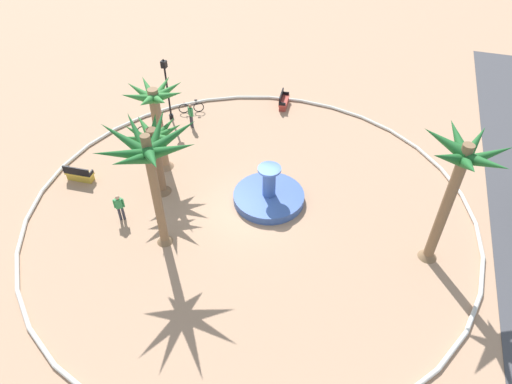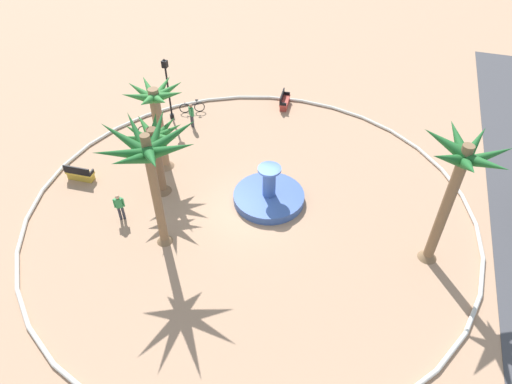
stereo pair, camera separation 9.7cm
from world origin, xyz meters
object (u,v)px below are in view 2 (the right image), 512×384
object	(u,v)px
palm_tree_by_curb	(148,158)
palm_tree_far_side	(154,145)
person_pedestrian_stroll	(120,206)
palm_tree_near_fountain	(458,175)
palm_tree_mid_plaza	(157,110)
bicycle_red_frame	(192,107)
bench_west	(80,174)
person_cyclist_helmet	(191,114)
bicycle_by_lamppost	(152,130)
bench_east	(284,102)
lamppost	(168,84)
person_cyclist_photo	(154,108)
fountain	(269,196)

from	to	relation	value
palm_tree_by_curb	palm_tree_far_side	distance (m)	4.30
person_pedestrian_stroll	palm_tree_near_fountain	bearing A→B (deg)	97.97
palm_tree_mid_plaza	palm_tree_far_side	size ratio (longest dim) A/B	1.23
palm_tree_far_side	palm_tree_mid_plaza	bearing A→B (deg)	-158.56
palm_tree_mid_plaza	bicycle_red_frame	world-z (taller)	palm_tree_mid_plaza
bench_west	palm_tree_mid_plaza	bearing A→B (deg)	122.47
bench_west	person_cyclist_helmet	xyz separation A→B (m)	(-6.91, 3.82, 0.58)
palm_tree_near_fountain	bicycle_by_lamppost	size ratio (longest dim) A/B	4.24
person_cyclist_helmet	bench_east	bearing A→B (deg)	130.23
lamppost	person_pedestrian_stroll	bearing A→B (deg)	10.55
lamppost	person_cyclist_photo	xyz separation A→B (m)	(0.49, -0.99, -1.59)
fountain	bench_west	distance (m)	10.73
bench_east	palm_tree_near_fountain	bearing A→B (deg)	41.89
bench_west	person_cyclist_photo	distance (m)	7.04
bicycle_by_lamppost	lamppost	bearing A→B (deg)	171.60
bicycle_red_frame	person_cyclist_helmet	size ratio (longest dim) A/B	0.95
palm_tree_near_fountain	lamppost	size ratio (longest dim) A/B	1.59
bicycle_by_lamppost	bench_west	bearing A→B (deg)	-18.76
lamppost	palm_tree_far_side	bearing A→B (deg)	21.51
palm_tree_near_fountain	person_cyclist_photo	size ratio (longest dim) A/B	4.18
bicycle_by_lamppost	person_cyclist_photo	world-z (taller)	person_cyclist_photo
palm_tree_far_side	bench_west	size ratio (longest dim) A/B	2.65
palm_tree_mid_plaza	person_cyclist_helmet	xyz separation A→B (m)	(-4.35, -0.20, -2.89)
palm_tree_by_curb	person_cyclist_photo	bearing A→B (deg)	-150.63
bicycle_by_lamppost	person_cyclist_helmet	distance (m)	2.71
palm_tree_by_curb	palm_tree_far_side	size ratio (longest dim) A/B	1.51
bench_east	bicycle_by_lamppost	xyz separation A→B (m)	(5.97, -7.10, 0.04)
palm_tree_mid_plaza	person_cyclist_photo	size ratio (longest dim) A/B	3.28
fountain	palm_tree_mid_plaza	distance (m)	7.54
palm_tree_mid_plaza	lamppost	distance (m)	5.40
bicycle_by_lamppost	person_cyclist_photo	bearing A→B (deg)	-158.80
palm_tree_by_curb	bench_east	size ratio (longest dim) A/B	3.97
bench_east	palm_tree_mid_plaza	bearing A→B (deg)	-29.35
fountain	person_cyclist_helmet	bearing A→B (deg)	-128.29
palm_tree_by_curb	person_pedestrian_stroll	size ratio (longest dim) A/B	4.02
bicycle_red_frame	fountain	bearing A→B (deg)	47.14
palm_tree_near_fountain	palm_tree_far_side	size ratio (longest dim) A/B	1.56
bench_west	person_cyclist_photo	xyz separation A→B (m)	(-6.93, 1.10, 0.56)
palm_tree_mid_plaza	person_pedestrian_stroll	distance (m)	5.48
palm_tree_near_fountain	person_cyclist_photo	bearing A→B (deg)	-111.26
palm_tree_mid_plaza	palm_tree_far_side	world-z (taller)	palm_tree_mid_plaza
bicycle_red_frame	bench_east	bearing A→B (deg)	114.81
person_cyclist_helmet	person_pedestrian_stroll	size ratio (longest dim) A/B	1.02
bicycle_by_lamppost	fountain	bearing A→B (deg)	67.47
palm_tree_near_fountain	bench_east	world-z (taller)	palm_tree_near_fountain
bicycle_by_lamppost	person_pedestrian_stroll	bearing A→B (deg)	16.03
palm_tree_by_curb	palm_tree_near_fountain	bearing A→B (deg)	103.14
lamppost	person_cyclist_photo	size ratio (longest dim) A/B	2.63
bench_east	person_cyclist_photo	xyz separation A→B (m)	(4.25, -7.76, 0.56)
lamppost	person_cyclist_helmet	xyz separation A→B (m)	(0.51, 1.72, -1.57)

